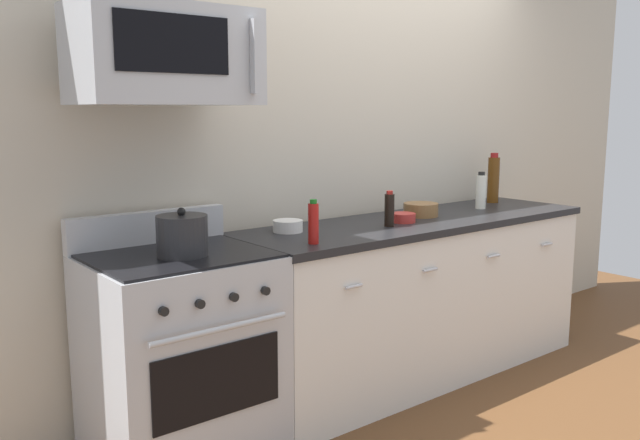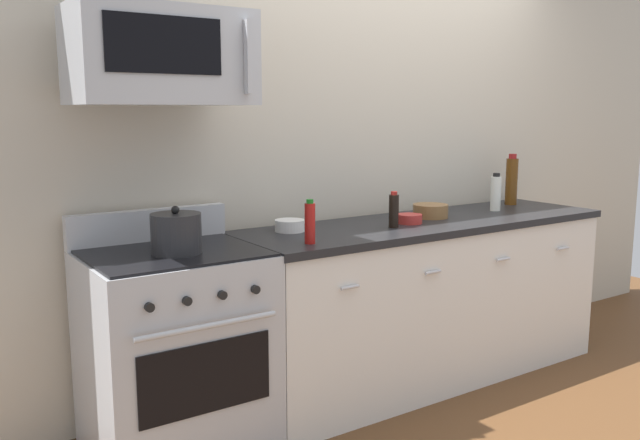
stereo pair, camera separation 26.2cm
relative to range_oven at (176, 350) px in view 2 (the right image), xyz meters
name	(u,v)px [view 2 (the right image)]	position (x,y,z in m)	size (l,w,h in m)	color
ground_plane	(424,376)	(1.51, 0.00, -0.47)	(6.43, 6.43, 0.00)	brown
back_wall	(383,140)	(1.51, 0.41, 0.88)	(5.35, 0.10, 2.70)	beige
counter_unit	(426,299)	(1.51, 0.00, -0.01)	(2.26, 0.66, 0.92)	silver
range_oven	(176,350)	(0.00, 0.00, 0.00)	(0.76, 0.69, 1.07)	#B7BABF
microwave	(161,57)	(0.00, 0.04, 1.28)	(0.74, 0.44, 0.40)	#B7BABF
bottle_soy_sauce_dark	(394,210)	(1.19, -0.08, 0.54)	(0.05, 0.05, 0.19)	black
bottle_hot_sauce_red	(310,223)	(0.59, -0.19, 0.55)	(0.05, 0.05, 0.21)	#B21914
bottle_wine_amber	(512,181)	(2.38, 0.15, 0.61)	(0.08, 0.08, 0.33)	#59330F
bottle_vinegar_white	(496,193)	(2.09, 0.03, 0.56)	(0.06, 0.06, 0.23)	silver
bowl_white_ceramic	(290,225)	(0.68, 0.13, 0.48)	(0.15, 0.15, 0.06)	white
bowl_wooden_salad	(430,210)	(1.58, 0.06, 0.49)	(0.20, 0.20, 0.08)	brown
bowl_red_small	(410,218)	(1.35, -0.03, 0.48)	(0.14, 0.14, 0.05)	#B72D28
stockpot	(176,233)	(0.00, -0.05, 0.54)	(0.22, 0.22, 0.21)	#262628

